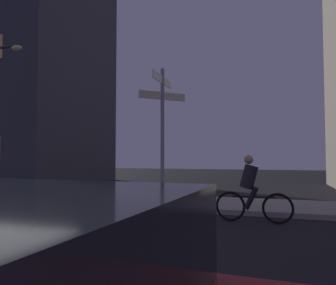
{
  "coord_description": "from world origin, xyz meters",
  "views": [
    {
      "loc": [
        4.37,
        -3.58,
        1.54
      ],
      "look_at": [
        1.19,
        5.9,
        2.01
      ],
      "focal_mm": 34.81,
      "sensor_mm": 36.0,
      "label": 1
    }
  ],
  "objects": [
    {
      "name": "sidewalk_kerb",
      "position": [
        0.0,
        6.72,
        0.07
      ],
      "size": [
        40.0,
        2.83,
        0.14
      ],
      "primitive_type": "cube",
      "color": "gray",
      "rests_on": "ground_plane"
    },
    {
      "name": "cyclist",
      "position": [
        3.77,
        4.48,
        0.75
      ],
      "size": [
        1.82,
        0.33,
        1.61
      ],
      "color": "black",
      "rests_on": "ground_plane"
    },
    {
      "name": "building_left_block",
      "position": [
        -10.61,
        12.83,
        9.09
      ],
      "size": [
        8.59,
        7.98,
        18.19
      ],
      "color": "#383842",
      "rests_on": "ground_plane"
    },
    {
      "name": "signpost",
      "position": [
        1.02,
        5.88,
        2.65
      ],
      "size": [
        1.14,
        1.66,
        4.18
      ],
      "color": "gray",
      "rests_on": "sidewalk_kerb"
    }
  ]
}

